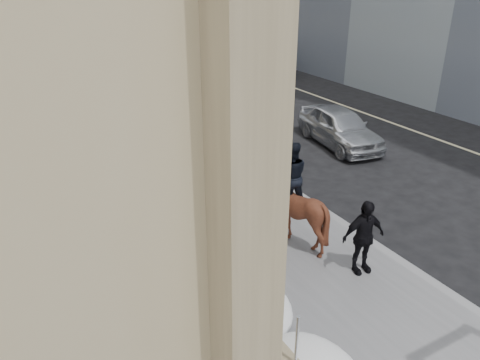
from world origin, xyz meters
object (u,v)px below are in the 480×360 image
at_px(mounted_horse_left, 191,166).
at_px(pedestrian, 363,237).
at_px(mounted_horse_right, 292,204).
at_px(car_silver, 340,127).
at_px(car_grey, 262,61).

xyz_separation_m(mounted_horse_left, pedestrian, (1.81, -5.10, -0.18)).
distance_m(mounted_horse_right, car_silver, 7.65).
relative_size(pedestrian, car_grey, 0.39).
distance_m(mounted_horse_left, car_silver, 7.13).
height_order(car_silver, car_grey, car_silver).
height_order(mounted_horse_left, car_grey, mounted_horse_left).
distance_m(pedestrian, car_grey, 22.38).
distance_m(mounted_horse_right, pedestrian, 1.88).
bearing_deg(car_silver, mounted_horse_left, -157.66).
relative_size(mounted_horse_left, mounted_horse_right, 1.03).
bearing_deg(pedestrian, car_silver, 62.51).
bearing_deg(pedestrian, car_grey, 73.37).
xyz_separation_m(mounted_horse_right, car_grey, (10.56, 18.32, -0.52)).
bearing_deg(pedestrian, mounted_horse_right, 120.40).
bearing_deg(mounted_horse_right, pedestrian, 133.89).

